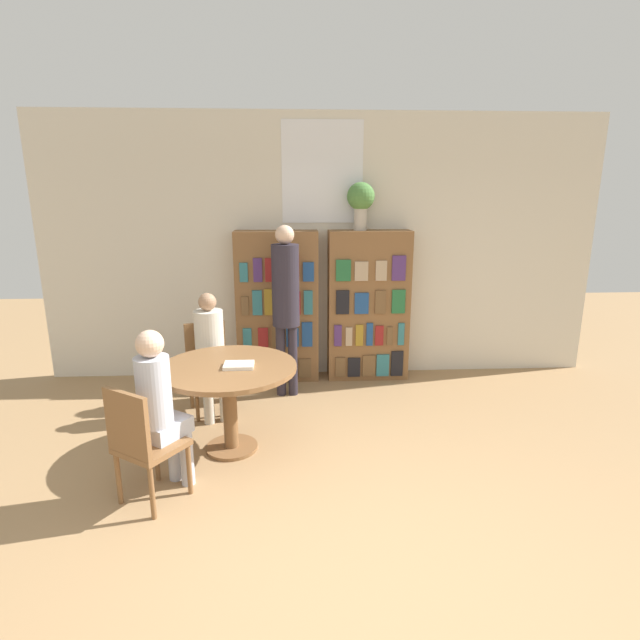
{
  "coord_description": "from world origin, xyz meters",
  "views": [
    {
      "loc": [
        -0.34,
        -2.37,
        2.14
      ],
      "look_at": [
        -0.11,
        1.86,
        1.05
      ],
      "focal_mm": 28.0,
      "sensor_mm": 36.0,
      "label": 1
    }
  ],
  "objects_px": {
    "bookshelf_left": "(278,307)",
    "seated_reader_right": "(160,403)",
    "flower_vase": "(361,200)",
    "chair_left_side": "(208,363)",
    "reading_table": "(229,381)",
    "chair_near_camera": "(142,441)",
    "seated_reader_left": "(211,348)",
    "librarian_standing": "(286,294)",
    "bookshelf_right": "(368,306)"
  },
  "relations": [
    {
      "from": "chair_left_side",
      "to": "seated_reader_left",
      "type": "distance_m",
      "value": 0.27
    },
    {
      "from": "seated_reader_left",
      "to": "librarian_standing",
      "type": "distance_m",
      "value": 0.96
    },
    {
      "from": "reading_table",
      "to": "seated_reader_left",
      "type": "xyz_separation_m",
      "value": [
        -0.25,
        0.68,
        0.07
      ]
    },
    {
      "from": "bookshelf_left",
      "to": "librarian_standing",
      "type": "xyz_separation_m",
      "value": [
        0.11,
        -0.5,
        0.25
      ]
    },
    {
      "from": "bookshelf_left",
      "to": "chair_left_side",
      "type": "bearing_deg",
      "value": -129.12
    },
    {
      "from": "flower_vase",
      "to": "chair_near_camera",
      "type": "height_order",
      "value": "flower_vase"
    },
    {
      "from": "chair_near_camera",
      "to": "chair_left_side",
      "type": "distance_m",
      "value": 1.61
    },
    {
      "from": "bookshelf_right",
      "to": "reading_table",
      "type": "distance_m",
      "value": 2.2
    },
    {
      "from": "reading_table",
      "to": "flower_vase",
      "type": "bearing_deg",
      "value": 52.35
    },
    {
      "from": "reading_table",
      "to": "chair_near_camera",
      "type": "bearing_deg",
      "value": -123.85
    },
    {
      "from": "bookshelf_left",
      "to": "chair_near_camera",
      "type": "distance_m",
      "value": 2.6
    },
    {
      "from": "flower_vase",
      "to": "librarian_standing",
      "type": "height_order",
      "value": "flower_vase"
    },
    {
      "from": "bookshelf_right",
      "to": "seated_reader_right",
      "type": "distance_m",
      "value": 2.91
    },
    {
      "from": "bookshelf_left",
      "to": "seated_reader_left",
      "type": "distance_m",
      "value": 1.18
    },
    {
      "from": "reading_table",
      "to": "bookshelf_left",
      "type": "bearing_deg",
      "value": 77.84
    },
    {
      "from": "bookshelf_left",
      "to": "chair_left_side",
      "type": "relative_size",
      "value": 1.95
    },
    {
      "from": "bookshelf_left",
      "to": "reading_table",
      "type": "height_order",
      "value": "bookshelf_left"
    },
    {
      "from": "flower_vase",
      "to": "bookshelf_left",
      "type": "bearing_deg",
      "value": -179.71
    },
    {
      "from": "flower_vase",
      "to": "chair_left_side",
      "type": "bearing_deg",
      "value": -152.65
    },
    {
      "from": "flower_vase",
      "to": "reading_table",
      "type": "distance_m",
      "value": 2.56
    },
    {
      "from": "chair_left_side",
      "to": "reading_table",
      "type": "bearing_deg",
      "value": 90.0
    },
    {
      "from": "chair_near_camera",
      "to": "librarian_standing",
      "type": "relative_size",
      "value": 0.49
    },
    {
      "from": "bookshelf_right",
      "to": "librarian_standing",
      "type": "relative_size",
      "value": 0.95
    },
    {
      "from": "chair_near_camera",
      "to": "librarian_standing",
      "type": "distance_m",
      "value": 2.24
    },
    {
      "from": "reading_table",
      "to": "chair_left_side",
      "type": "xyz_separation_m",
      "value": [
        -0.31,
        0.85,
        -0.13
      ]
    },
    {
      "from": "bookshelf_left",
      "to": "seated_reader_right",
      "type": "distance_m",
      "value": 2.4
    },
    {
      "from": "flower_vase",
      "to": "chair_left_side",
      "type": "relative_size",
      "value": 0.59
    },
    {
      "from": "bookshelf_right",
      "to": "chair_near_camera",
      "type": "distance_m",
      "value": 3.11
    },
    {
      "from": "reading_table",
      "to": "librarian_standing",
      "type": "relative_size",
      "value": 0.62
    },
    {
      "from": "bookshelf_right",
      "to": "seated_reader_left",
      "type": "relative_size",
      "value": 1.41
    },
    {
      "from": "flower_vase",
      "to": "bookshelf_right",
      "type": "bearing_deg",
      "value": -2.39
    },
    {
      "from": "seated_reader_right",
      "to": "seated_reader_left",
      "type": "bearing_deg",
      "value": 117.1
    },
    {
      "from": "flower_vase",
      "to": "chair_near_camera",
      "type": "relative_size",
      "value": 0.59
    },
    {
      "from": "chair_near_camera",
      "to": "flower_vase",
      "type": "bearing_deg",
      "value": 87.33
    },
    {
      "from": "bookshelf_right",
      "to": "reading_table",
      "type": "height_order",
      "value": "bookshelf_right"
    },
    {
      "from": "chair_near_camera",
      "to": "chair_left_side",
      "type": "height_order",
      "value": "same"
    },
    {
      "from": "bookshelf_left",
      "to": "flower_vase",
      "type": "xyz_separation_m",
      "value": [
        0.94,
        0.0,
        1.2
      ]
    },
    {
      "from": "bookshelf_right",
      "to": "librarian_standing",
      "type": "height_order",
      "value": "librarian_standing"
    },
    {
      "from": "flower_vase",
      "to": "seated_reader_left",
      "type": "xyz_separation_m",
      "value": [
        -1.55,
        -1.0,
        -1.36
      ]
    },
    {
      "from": "chair_left_side",
      "to": "librarian_standing",
      "type": "xyz_separation_m",
      "value": [
        0.78,
        0.33,
        0.62
      ]
    },
    {
      "from": "bookshelf_left",
      "to": "flower_vase",
      "type": "bearing_deg",
      "value": 0.29
    },
    {
      "from": "flower_vase",
      "to": "seated_reader_right",
      "type": "bearing_deg",
      "value": -126.69
    },
    {
      "from": "reading_table",
      "to": "librarian_standing",
      "type": "xyz_separation_m",
      "value": [
        0.47,
        1.17,
        0.49
      ]
    },
    {
      "from": "flower_vase",
      "to": "chair_left_side",
      "type": "distance_m",
      "value": 2.39
    },
    {
      "from": "bookshelf_left",
      "to": "reading_table",
      "type": "distance_m",
      "value": 1.73
    },
    {
      "from": "seated_reader_left",
      "to": "seated_reader_right",
      "type": "bearing_deg",
      "value": 63.1
    },
    {
      "from": "flower_vase",
      "to": "seated_reader_left",
      "type": "height_order",
      "value": "flower_vase"
    },
    {
      "from": "bookshelf_left",
      "to": "chair_left_side",
      "type": "distance_m",
      "value": 1.13
    },
    {
      "from": "seated_reader_left",
      "to": "seated_reader_right",
      "type": "relative_size",
      "value": 0.98
    },
    {
      "from": "chair_near_camera",
      "to": "chair_left_side",
      "type": "bearing_deg",
      "value": 117.0
    }
  ]
}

